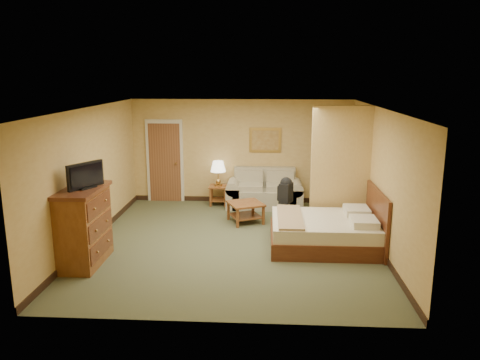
# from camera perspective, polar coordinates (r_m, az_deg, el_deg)

# --- Properties ---
(floor) EXTENTS (6.00, 6.00, 0.00)m
(floor) POSITION_cam_1_polar(r_m,az_deg,el_deg) (9.20, -0.86, -7.62)
(floor) COLOR #4B5033
(floor) RESTS_ON ground
(ceiling) EXTENTS (6.00, 6.00, 0.00)m
(ceiling) POSITION_cam_1_polar(r_m,az_deg,el_deg) (8.64, -0.92, 8.75)
(ceiling) COLOR white
(ceiling) RESTS_ON back_wall
(back_wall) EXTENTS (5.50, 0.02, 2.60)m
(back_wall) POSITION_cam_1_polar(r_m,az_deg,el_deg) (11.77, 0.18, 3.49)
(back_wall) COLOR tan
(back_wall) RESTS_ON floor
(left_wall) EXTENTS (0.02, 6.00, 2.60)m
(left_wall) POSITION_cam_1_polar(r_m,az_deg,el_deg) (9.44, -17.78, 0.50)
(left_wall) COLOR tan
(left_wall) RESTS_ON floor
(right_wall) EXTENTS (0.02, 6.00, 2.60)m
(right_wall) POSITION_cam_1_polar(r_m,az_deg,el_deg) (9.06, 16.74, 0.07)
(right_wall) COLOR tan
(right_wall) RESTS_ON floor
(partition) EXTENTS (1.20, 0.15, 2.60)m
(partition) POSITION_cam_1_polar(r_m,az_deg,el_deg) (9.83, 12.12, 1.31)
(partition) COLOR tan
(partition) RESTS_ON floor
(door) EXTENTS (0.94, 0.16, 2.10)m
(door) POSITION_cam_1_polar(r_m,az_deg,el_deg) (12.05, -9.13, 2.25)
(door) COLOR beige
(door) RESTS_ON floor
(baseboard) EXTENTS (5.50, 0.02, 0.12)m
(baseboard) POSITION_cam_1_polar(r_m,az_deg,el_deg) (12.03, 0.18, -2.36)
(baseboard) COLOR black
(baseboard) RESTS_ON floor
(loveseat) EXTENTS (1.85, 0.86, 0.94)m
(loveseat) POSITION_cam_1_polar(r_m,az_deg,el_deg) (11.55, 3.00, -1.77)
(loveseat) COLOR tan
(loveseat) RESTS_ON floor
(side_table) EXTENTS (0.45, 0.45, 0.49)m
(side_table) POSITION_cam_1_polar(r_m,az_deg,el_deg) (11.68, -2.65, -1.50)
(side_table) COLOR brown
(side_table) RESTS_ON floor
(table_lamp) EXTENTS (0.38, 0.38, 0.62)m
(table_lamp) POSITION_cam_1_polar(r_m,az_deg,el_deg) (11.53, -2.68, 1.58)
(table_lamp) COLOR #A97E3E
(table_lamp) RESTS_ON side_table
(coffee_table) EXTENTS (0.92, 0.92, 0.45)m
(coffee_table) POSITION_cam_1_polar(r_m,az_deg,el_deg) (10.31, 0.68, -3.46)
(coffee_table) COLOR brown
(coffee_table) RESTS_ON floor
(wall_picture) EXTENTS (0.79, 0.04, 0.62)m
(wall_picture) POSITION_cam_1_polar(r_m,az_deg,el_deg) (11.68, 3.09, 4.88)
(wall_picture) COLOR #B78E3F
(wall_picture) RESTS_ON back_wall
(dresser) EXTENTS (0.66, 1.26, 1.34)m
(dresser) POSITION_cam_1_polar(r_m,az_deg,el_deg) (8.45, -18.54, -5.34)
(dresser) COLOR brown
(dresser) RESTS_ON floor
(tv) EXTENTS (0.40, 0.66, 0.44)m
(tv) POSITION_cam_1_polar(r_m,az_deg,el_deg) (8.19, -18.32, 0.45)
(tv) COLOR black
(tv) RESTS_ON dresser
(bed) EXTENTS (2.03, 1.72, 1.12)m
(bed) POSITION_cam_1_polar(r_m,az_deg,el_deg) (9.06, 10.70, -6.15)
(bed) COLOR #4C2111
(bed) RESTS_ON floor
(backpack) EXTENTS (0.32, 0.38, 0.55)m
(backpack) POSITION_cam_1_polar(r_m,az_deg,el_deg) (9.89, 5.63, -1.14)
(backpack) COLOR black
(backpack) RESTS_ON bed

